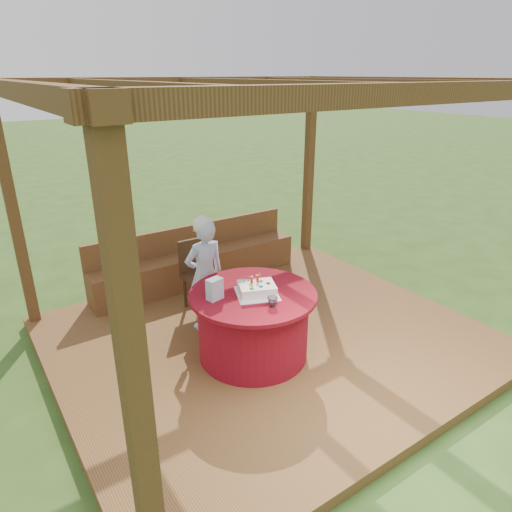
{
  "coord_description": "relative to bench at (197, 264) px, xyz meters",
  "views": [
    {
      "loc": [
        -2.64,
        -3.62,
        2.89
      ],
      "look_at": [
        0.0,
        0.25,
        1.0
      ],
      "focal_mm": 32.0,
      "sensor_mm": 36.0,
      "label": 1
    }
  ],
  "objects": [
    {
      "name": "deck",
      "position": [
        0.0,
        -1.72,
        -0.32
      ],
      "size": [
        4.5,
        4.0,
        0.12
      ],
      "primitive_type": "cube",
      "color": "brown",
      "rests_on": "ground"
    },
    {
      "name": "elderly_woman",
      "position": [
        -0.48,
        -1.15,
        0.41
      ],
      "size": [
        0.48,
        0.32,
        1.35
      ],
      "color": "#8EAED3",
      "rests_on": "deck"
    },
    {
      "name": "pergola",
      "position": [
        0.0,
        -1.72,
        2.02
      ],
      "size": [
        4.5,
        4.0,
        2.72
      ],
      "color": "brown",
      "rests_on": "deck"
    },
    {
      "name": "drinking_glass",
      "position": [
        -0.37,
        -2.28,
        0.51
      ],
      "size": [
        0.1,
        0.1,
        0.09
      ],
      "primitive_type": "imported",
      "rotation": [
        0.0,
        0.0,
        0.04
      ],
      "color": "silver",
      "rests_on": "table"
    },
    {
      "name": "birthday_cake",
      "position": [
        -0.35,
        -1.99,
        0.52
      ],
      "size": [
        0.53,
        0.53,
        0.18
      ],
      "color": "white",
      "rests_on": "table"
    },
    {
      "name": "gift_bag",
      "position": [
        -0.74,
        -1.85,
        0.57
      ],
      "size": [
        0.17,
        0.13,
        0.21
      ],
      "primitive_type": "cube",
      "rotation": [
        0.0,
        0.0,
        0.21
      ],
      "color": "#CD85B8",
      "rests_on": "table"
    },
    {
      "name": "bench",
      "position": [
        0.0,
        0.0,
        0.0
      ],
      "size": [
        3.0,
        0.42,
        0.8
      ],
      "color": "brown",
      "rests_on": "deck"
    },
    {
      "name": "ground",
      "position": [
        0.0,
        -1.72,
        -0.38
      ],
      "size": [
        60.0,
        60.0,
        0.0
      ],
      "primitive_type": "plane",
      "color": "#2E511B",
      "rests_on": "ground"
    },
    {
      "name": "chair",
      "position": [
        -0.31,
        -0.69,
        0.22
      ],
      "size": [
        0.44,
        0.44,
        0.88
      ],
      "color": "#3A2312",
      "rests_on": "deck"
    },
    {
      "name": "table",
      "position": [
        -0.36,
        -1.95,
        0.1
      ],
      "size": [
        1.29,
        1.29,
        0.73
      ],
      "color": "maroon",
      "rests_on": "deck"
    }
  ]
}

